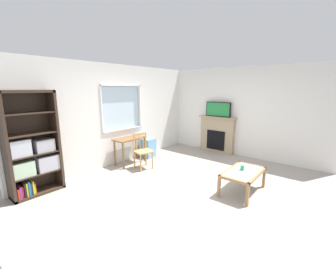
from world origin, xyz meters
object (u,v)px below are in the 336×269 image
object	(u,v)px
fireplace	(217,134)
sippy_cup	(242,168)
bookshelf	(32,151)
desk_under_window	(130,143)
wooden_chair	(142,150)
plastic_drawer_unit	(148,148)
tv	(218,109)
coffee_table	(243,174)

from	to	relation	value
fireplace	sippy_cup	world-z (taller)	fireplace
bookshelf	desk_under_window	xyz separation A→B (m)	(2.30, -0.11, -0.26)
wooden_chair	plastic_drawer_unit	world-z (taller)	wooden_chair
fireplace	sippy_cup	size ratio (longest dim) A/B	13.23
plastic_drawer_unit	fireplace	xyz separation A→B (m)	(1.76, -1.36, 0.30)
plastic_drawer_unit	fireplace	size ratio (longest dim) A/B	0.47
sippy_cup	tv	bearing A→B (deg)	37.50
bookshelf	desk_under_window	bearing A→B (deg)	-2.80
tv	coffee_table	xyz separation A→B (m)	(-2.17, -1.67, -1.00)
desk_under_window	tv	distance (m)	2.89
plastic_drawer_unit	coffee_table	size ratio (longest dim) A/B	0.55
fireplace	coffee_table	distance (m)	2.76
coffee_table	plastic_drawer_unit	bearing A→B (deg)	81.94
desk_under_window	plastic_drawer_unit	distance (m)	0.78
bookshelf	coffee_table	xyz separation A→B (m)	(2.59, -3.09, -0.48)
bookshelf	wooden_chair	bearing A→B (deg)	-15.47
wooden_chair	sippy_cup	distance (m)	2.45
tv	desk_under_window	bearing A→B (deg)	151.89
fireplace	tv	size ratio (longest dim) A/B	1.47
wooden_chair	fireplace	size ratio (longest dim) A/B	0.76
plastic_drawer_unit	fireplace	world-z (taller)	fireplace
bookshelf	wooden_chair	xyz separation A→B (m)	(2.27, -0.63, -0.38)
desk_under_window	coffee_table	size ratio (longest dim) A/B	0.84
sippy_cup	desk_under_window	bearing A→B (deg)	96.55
bookshelf	coffee_table	distance (m)	4.06
fireplace	tv	world-z (taller)	tv
tv	sippy_cup	world-z (taller)	tv
wooden_chair	desk_under_window	bearing A→B (deg)	86.13
desk_under_window	plastic_drawer_unit	world-z (taller)	desk_under_window
desk_under_window	sippy_cup	distance (m)	2.96
tv	sippy_cup	xyz separation A→B (m)	(-2.12, -1.63, -0.89)
desk_under_window	bookshelf	bearing A→B (deg)	177.20
sippy_cup	plastic_drawer_unit	bearing A→B (deg)	82.74
bookshelf	desk_under_window	world-z (taller)	bookshelf
plastic_drawer_unit	tv	size ratio (longest dim) A/B	0.69
plastic_drawer_unit	desk_under_window	bearing A→B (deg)	-176.02
plastic_drawer_unit	coffee_table	world-z (taller)	plastic_drawer_unit
bookshelf	sippy_cup	distance (m)	4.05
tv	fireplace	bearing A→B (deg)	0.00
fireplace	wooden_chair	bearing A→B (deg)	162.38
wooden_chair	coffee_table	size ratio (longest dim) A/B	0.89
wooden_chair	bookshelf	bearing A→B (deg)	164.53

